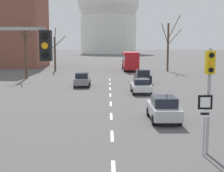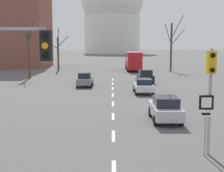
{
  "view_description": "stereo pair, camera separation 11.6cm",
  "coord_description": "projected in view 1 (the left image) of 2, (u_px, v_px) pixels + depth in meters",
  "views": [
    {
      "loc": [
        -0.19,
        -6.86,
        4.59
      ],
      "look_at": [
        -0.04,
        5.53,
        3.0
      ],
      "focal_mm": 50.0,
      "sensor_mm": 36.0,
      "label": 1
    },
    {
      "loc": [
        -0.07,
        -6.86,
        4.59
      ],
      "look_at": [
        -0.04,
        5.53,
        3.0
      ],
      "focal_mm": 50.0,
      "sensor_mm": 36.0,
      "label": 2
    }
  ],
  "objects": [
    {
      "name": "lane_stripe_7",
      "position": [
        110.0,
        80.0,
        42.82
      ],
      "size": [
        0.16,
        2.0,
        0.01
      ],
      "primitive_type": "cube",
      "color": "silver",
      "rests_on": "ground_plane"
    },
    {
      "name": "lane_stripe_0",
      "position": [
        114.0,
        170.0,
        11.58
      ],
      "size": [
        0.16,
        2.0,
        0.01
      ],
      "primitive_type": "cube",
      "color": "silver",
      "rests_on": "ground_plane"
    },
    {
      "name": "sedan_mid_centre",
      "position": [
        141.0,
        86.0,
        30.46
      ],
      "size": [
        1.84,
        3.98,
        1.44
      ],
      "color": "silver",
      "rests_on": "ground_plane"
    },
    {
      "name": "city_bus",
      "position": [
        130.0,
        60.0,
        58.77
      ],
      "size": [
        2.66,
        10.8,
        3.48
      ],
      "color": "red",
      "rests_on": "ground_plane"
    },
    {
      "name": "apartment_block_left",
      "position": [
        2.0,
        18.0,
        68.5
      ],
      "size": [
        18.0,
        14.0,
        21.58
      ],
      "primitive_type": "cube",
      "color": "brown",
      "rests_on": "ground_plane"
    },
    {
      "name": "lane_stripe_3",
      "position": [
        111.0,
        104.0,
        24.97
      ],
      "size": [
        0.16,
        2.0,
        0.01
      ],
      "primitive_type": "cube",
      "color": "silver",
      "rests_on": "ground_plane"
    },
    {
      "name": "capitol_dome",
      "position": [
        109.0,
        11.0,
        192.34
      ],
      "size": [
        38.38,
        38.38,
        54.21
      ],
      "color": "silver",
      "rests_on": "ground_plane"
    },
    {
      "name": "bare_tree_right_near",
      "position": [
        169.0,
        45.0,
        56.43
      ],
      "size": [
        4.47,
        3.55,
        10.06
      ],
      "color": "brown",
      "rests_on": "ground_plane"
    },
    {
      "name": "traffic_signal_near_left",
      "position": [
        3.0,
        62.0,
        9.86
      ],
      "size": [
        2.44,
        0.34,
        5.38
      ],
      "color": "#9E9EA3",
      "rests_on": "ground_plane"
    },
    {
      "name": "lane_stripe_1",
      "position": [
        112.0,
        136.0,
        16.04
      ],
      "size": [
        0.16,
        2.0,
        0.01
      ],
      "primitive_type": "cube",
      "color": "silver",
      "rests_on": "ground_plane"
    },
    {
      "name": "traffic_signal_near_right",
      "position": [
        209.0,
        81.0,
        12.98
      ],
      "size": [
        0.36,
        0.34,
        4.5
      ],
      "color": "#9E9EA3",
      "rests_on": "ground_plane"
    },
    {
      "name": "lane_stripe_2",
      "position": [
        111.0,
        116.0,
        20.51
      ],
      "size": [
        0.16,
        2.0,
        0.01
      ],
      "primitive_type": "cube",
      "color": "silver",
      "rests_on": "ground_plane"
    },
    {
      "name": "route_sign_post",
      "position": [
        205.0,
        114.0,
        12.92
      ],
      "size": [
        0.6,
        0.08,
        2.64
      ],
      "color": "#9E9EA3",
      "rests_on": "ground_plane"
    },
    {
      "name": "sedan_near_right",
      "position": [
        143.0,
        76.0,
        39.12
      ],
      "size": [
        1.85,
        4.53,
        1.69
      ],
      "color": "black",
      "rests_on": "ground_plane"
    },
    {
      "name": "sedan_near_left",
      "position": [
        163.0,
        108.0,
        19.2
      ],
      "size": [
        1.71,
        3.87,
        1.53
      ],
      "color": "#B7B7BC",
      "rests_on": "ground_plane"
    },
    {
      "name": "bare_tree_left_far",
      "position": [
        26.0,
        49.0,
        43.82
      ],
      "size": [
        2.98,
        2.89,
        7.98
      ],
      "color": "brown",
      "rests_on": "ground_plane"
    },
    {
      "name": "lane_stripe_5",
      "position": [
        110.0,
        89.0,
        33.9
      ],
      "size": [
        0.16,
        2.0,
        0.01
      ],
      "primitive_type": "cube",
      "color": "silver",
      "rests_on": "ground_plane"
    },
    {
      "name": "lane_stripe_6",
      "position": [
        110.0,
        84.0,
        38.36
      ],
      "size": [
        0.16,
        2.0,
        0.01
      ],
      "primitive_type": "cube",
      "color": "silver",
      "rests_on": "ground_plane"
    },
    {
      "name": "lane_stripe_4",
      "position": [
        110.0,
        95.0,
        29.43
      ],
      "size": [
        0.16,
        2.0,
        0.01
      ],
      "primitive_type": "cube",
      "color": "silver",
      "rests_on": "ground_plane"
    },
    {
      "name": "bare_tree_left_near",
      "position": [
        55.0,
        52.0,
        58.06
      ],
      "size": [
        5.08,
        2.0,
        7.91
      ],
      "color": "brown",
      "rests_on": "ground_plane"
    },
    {
      "name": "sedan_far_left",
      "position": [
        82.0,
        79.0,
        35.56
      ],
      "size": [
        1.72,
        3.97,
        1.6
      ],
      "color": "slate",
      "rests_on": "ground_plane"
    }
  ]
}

